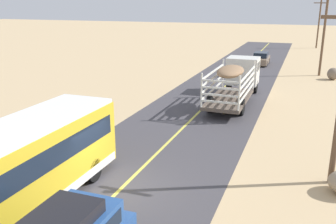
# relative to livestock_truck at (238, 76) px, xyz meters

# --- Properties ---
(ground_plane) EXTENTS (240.00, 240.00, 0.00)m
(ground_plane) POSITION_rel_livestock_truck_xyz_m (-1.74, -16.54, -1.79)
(ground_plane) COLOR tan
(road_surface) EXTENTS (8.00, 120.00, 0.02)m
(road_surface) POSITION_rel_livestock_truck_xyz_m (-1.74, -16.54, -1.78)
(road_surface) COLOR #423F44
(road_surface) RESTS_ON ground
(road_centre_line) EXTENTS (0.16, 117.60, 0.00)m
(road_centre_line) POSITION_rel_livestock_truck_xyz_m (-1.74, -16.54, -1.77)
(road_centre_line) COLOR #D8CC4C
(road_centre_line) RESTS_ON road_surface
(livestock_truck) EXTENTS (2.53, 9.70, 3.02)m
(livestock_truck) POSITION_rel_livestock_truck_xyz_m (0.00, 0.00, 0.00)
(livestock_truck) COLOR silver
(livestock_truck) RESTS_ON road_surface
(bus) EXTENTS (2.54, 10.00, 3.21)m
(bus) POSITION_rel_livestock_truck_xyz_m (-4.25, -19.49, -0.04)
(bus) COLOR gold
(bus) RESTS_ON road_surface
(car_far) EXTENTS (1.80, 4.40, 1.46)m
(car_far) POSITION_rel_livestock_truck_xyz_m (-0.26, 17.18, -1.10)
(car_far) COLOR #8C7259
(car_far) RESTS_ON road_surface
(power_pole_mid) EXTENTS (2.20, 0.24, 8.29)m
(power_pole_mid) POSITION_rel_livestock_truck_xyz_m (6.25, 12.25, 2.65)
(power_pole_mid) COLOR brown
(power_pole_mid) RESTS_ON ground
(power_pole_far) EXTENTS (2.20, 0.24, 7.72)m
(power_pole_far) POSITION_rel_livestock_truck_xyz_m (6.25, 37.36, 2.36)
(power_pole_far) COLOR brown
(power_pole_far) RESTS_ON ground
(boulder_mid_field) EXTENTS (1.12, 1.21, 1.16)m
(boulder_mid_field) POSITION_rel_livestock_truck_xyz_m (7.45, 10.46, -1.21)
(boulder_mid_field) COLOR #756656
(boulder_mid_field) RESTS_ON ground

